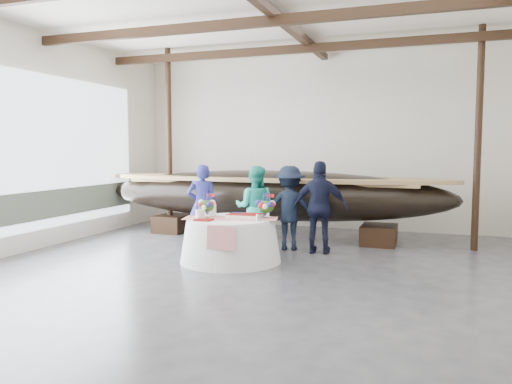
% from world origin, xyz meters
% --- Properties ---
extents(floor, '(10.00, 12.00, 0.01)m').
position_xyz_m(floor, '(0.00, 0.00, 0.00)').
color(floor, '#3D3D42').
rests_on(floor, ground).
extents(wall_back, '(10.00, 0.02, 4.50)m').
position_xyz_m(wall_back, '(0.00, 6.00, 2.25)').
color(wall_back, silver).
rests_on(wall_back, ground).
extents(pavilion_structure, '(9.80, 11.76, 4.50)m').
position_xyz_m(pavilion_structure, '(0.00, 0.72, 4.00)').
color(pavilion_structure, black).
rests_on(pavilion_structure, ground).
extents(open_bay, '(0.03, 7.00, 3.20)m').
position_xyz_m(open_bay, '(-4.95, 1.00, 1.83)').
color(open_bay, silver).
rests_on(open_bay, ground).
extents(longboat_display, '(8.37, 1.67, 1.57)m').
position_xyz_m(longboat_display, '(-0.91, 4.09, 1.00)').
color(longboat_display, black).
rests_on(longboat_display, ground).
extents(banquet_table, '(1.85, 1.85, 0.79)m').
position_xyz_m(banquet_table, '(-0.81, 1.52, 0.40)').
color(banquet_table, white).
rests_on(banquet_table, ground).
extents(tabletop_items, '(1.79, 1.01, 0.40)m').
position_xyz_m(tabletop_items, '(-0.81, 1.66, 0.94)').
color(tabletop_items, '#B71212').
rests_on(tabletop_items, banquet_table).
extents(guest_woman_blue, '(0.76, 0.67, 1.74)m').
position_xyz_m(guest_woman_blue, '(-1.96, 2.72, 0.87)').
color(guest_woman_blue, navy).
rests_on(guest_woman_blue, ground).
extents(guest_woman_teal, '(0.93, 0.78, 1.72)m').
position_xyz_m(guest_woman_teal, '(-0.76, 2.73, 0.86)').
color(guest_woman_teal, '#22B49E').
rests_on(guest_woman_teal, ground).
extents(guest_man_left, '(1.22, 0.85, 1.72)m').
position_xyz_m(guest_man_left, '(-0.08, 2.93, 0.86)').
color(guest_man_left, black).
rests_on(guest_man_left, ground).
extents(guest_man_right, '(1.11, 0.53, 1.83)m').
position_xyz_m(guest_man_right, '(0.59, 2.76, 0.92)').
color(guest_man_right, black).
rests_on(guest_man_right, ground).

